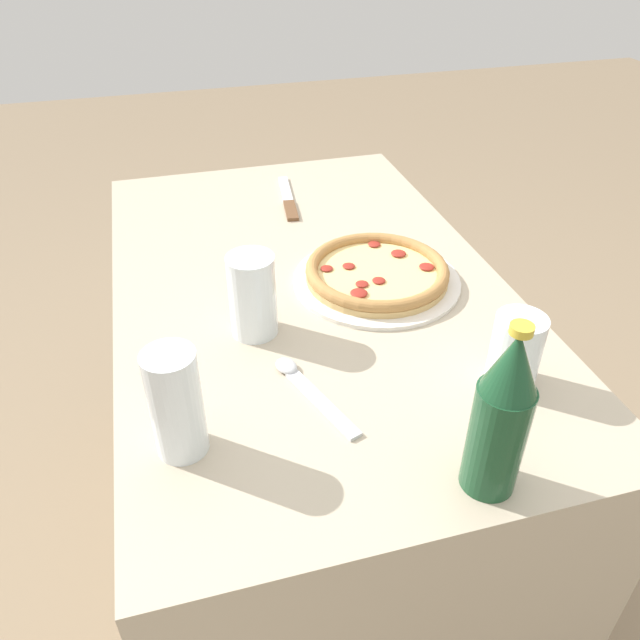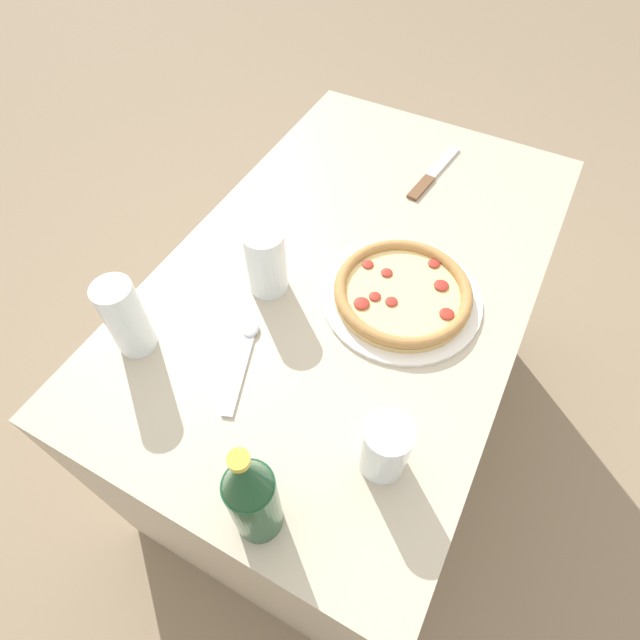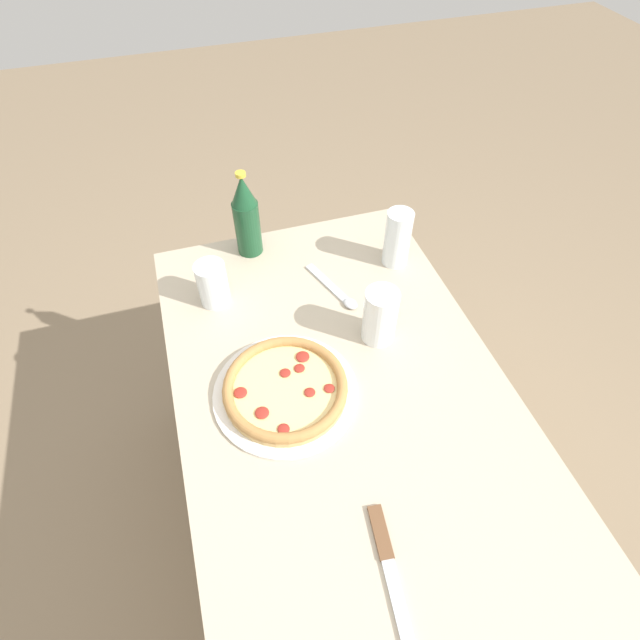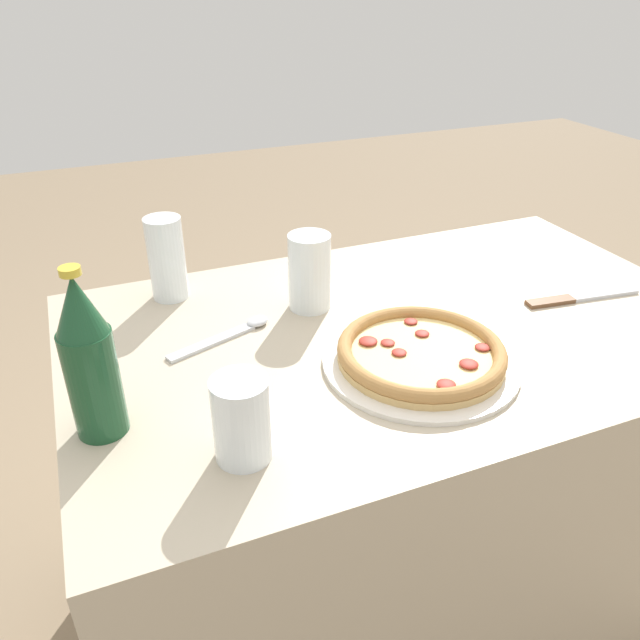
{
  "view_description": "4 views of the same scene",
  "coord_description": "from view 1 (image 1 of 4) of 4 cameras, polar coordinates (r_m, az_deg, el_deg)",
  "views": [
    {
      "loc": [
        -0.96,
        0.24,
        1.34
      ],
      "look_at": [
        -0.2,
        0.03,
        0.78
      ],
      "focal_mm": 35.0,
      "sensor_mm": 36.0,
      "label": 1
    },
    {
      "loc": [
        -0.65,
        -0.26,
        1.48
      ],
      "look_at": [
        -0.2,
        -0.03,
        0.8
      ],
      "focal_mm": 28.0,
      "sensor_mm": 36.0,
      "label": 2
    },
    {
      "loc": [
        0.54,
        -0.22,
        1.63
      ],
      "look_at": [
        -0.15,
        -0.01,
        0.8
      ],
      "focal_mm": 28.0,
      "sensor_mm": 36.0,
      "label": 3
    },
    {
      "loc": [
        -0.49,
        -0.82,
        1.27
      ],
      "look_at": [
        -0.15,
        0.01,
        0.76
      ],
      "focal_mm": 35.0,
      "sensor_mm": 36.0,
      "label": 4
    }
  ],
  "objects": [
    {
      "name": "pizza_salami",
      "position": [
        1.16,
        5.22,
        4.25
      ],
      "size": [
        0.31,
        0.31,
        0.04
      ],
      "color": "silver",
      "rests_on": "table"
    },
    {
      "name": "beer_bottle",
      "position": [
        0.75,
        16.26,
        -8.39
      ],
      "size": [
        0.07,
        0.07,
        0.24
      ],
      "color": "#194728",
      "rests_on": "table"
    },
    {
      "name": "knife",
      "position": [
        1.47,
        -2.93,
        10.93
      ],
      "size": [
        0.23,
        0.05,
        0.01
      ],
      "color": "brown",
      "rests_on": "table"
    },
    {
      "name": "ground_plane",
      "position": [
        1.67,
        -0.77,
        -18.04
      ],
      "size": [
        8.0,
        8.0,
        0.0
      ],
      "primitive_type": "plane",
      "color": "#847056"
    },
    {
      "name": "glass_lemonade",
      "position": [
        1.0,
        -6.16,
        1.97
      ],
      "size": [
        0.08,
        0.08,
        0.14
      ],
      "color": "white",
      "rests_on": "table"
    },
    {
      "name": "table",
      "position": [
        1.39,
        -0.88,
        -9.18
      ],
      "size": [
        1.15,
        0.71,
        0.73
      ],
      "color": "#B7A88E",
      "rests_on": "ground_plane"
    },
    {
      "name": "glass_water",
      "position": [
        0.81,
        -12.99,
        -7.69
      ],
      "size": [
        0.07,
        0.07,
        0.16
      ],
      "color": "white",
      "rests_on": "table"
    },
    {
      "name": "spoon",
      "position": [
        0.92,
        -1.4,
        -5.98
      ],
      "size": [
        0.19,
        0.09,
        0.01
      ],
      "color": "silver",
      "rests_on": "table"
    },
    {
      "name": "glass_mango_juice",
      "position": [
        0.94,
        17.41,
        -2.89
      ],
      "size": [
        0.07,
        0.07,
        0.12
      ],
      "color": "white",
      "rests_on": "table"
    }
  ]
}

